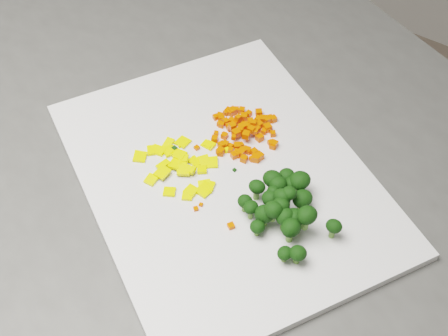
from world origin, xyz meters
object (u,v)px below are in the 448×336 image
Objects in this scene: cutting_board at (224,176)px; carrot_pile at (244,128)px; counter_block at (221,319)px; broccoli_pile at (289,209)px; pepper_pile at (178,164)px.

carrot_pile is at bearing 102.54° from cutting_board.
broccoli_pile is (0.13, -0.05, 0.49)m from counter_block.
cutting_board is 3.88× the size of pepper_pile.
counter_block is 0.48m from carrot_pile.
pepper_pile is at bearing -119.84° from counter_block.
pepper_pile is 0.97× the size of broccoli_pile.
cutting_board reaches higher than counter_block.
pepper_pile is (-0.05, -0.02, 0.01)m from cutting_board.
cutting_board is 4.50× the size of carrot_pile.
counter_block is at bearing 60.16° from pepper_pile.
cutting_board is 3.75× the size of broccoli_pile.
broccoli_pile reaches higher than counter_block.
counter_block is 0.46m from cutting_board.
carrot_pile is 0.15m from broccoli_pile.
broccoli_pile reaches higher than pepper_pile.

